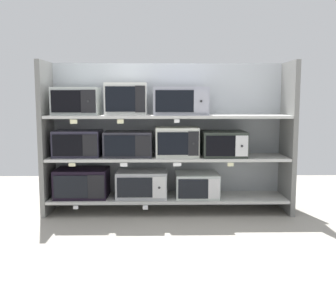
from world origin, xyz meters
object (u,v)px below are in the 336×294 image
object	(u,v)px
microwave_3	(78,143)
microwave_6	(223,144)
microwave_2	(197,185)
microwave_8	(126,99)
microwave_9	(181,101)
microwave_1	(142,184)
microwave_5	(177,142)
microwave_0	(82,183)
microwave_4	(128,144)
microwave_7	(76,101)

from	to	relation	value
microwave_3	microwave_6	world-z (taller)	microwave_3
microwave_2	microwave_6	world-z (taller)	microwave_6
microwave_8	microwave_9	bearing A→B (deg)	0.00
microwave_8	microwave_1	bearing A→B (deg)	0.04
microwave_1	microwave_3	world-z (taller)	microwave_3
microwave_2	microwave_5	distance (m)	0.52
microwave_3	microwave_8	xyz separation A→B (m)	(0.53, 0.00, 0.48)
microwave_6	microwave_3	bearing A→B (deg)	180.00
microwave_5	microwave_8	distance (m)	0.71
microwave_1	microwave_5	distance (m)	0.60
microwave_0	microwave_9	xyz separation A→B (m)	(1.07, 0.00, 0.89)
microwave_2	microwave_4	bearing A→B (deg)	-180.00
microwave_0	microwave_6	bearing A→B (deg)	-0.00
microwave_5	microwave_2	bearing A→B (deg)	-0.04
microwave_0	microwave_2	distance (m)	1.26
microwave_8	microwave_9	distance (m)	0.58
microwave_8	microwave_0	bearing A→B (deg)	180.00
microwave_3	microwave_9	size ratio (longest dim) A/B	0.85
microwave_5	microwave_7	xyz separation A→B (m)	(-1.07, -0.00, 0.44)
microwave_2	microwave_8	distance (m)	1.21
microwave_3	microwave_2	bearing A→B (deg)	-0.00
microwave_8	microwave_2	bearing A→B (deg)	-0.01
microwave_2	microwave_4	xyz separation A→B (m)	(-0.75, -0.00, 0.45)
microwave_6	microwave_7	size ratio (longest dim) A/B	0.96
microwave_5	microwave_9	bearing A→B (deg)	-0.01
microwave_9	microwave_6	bearing A→B (deg)	-0.01
microwave_4	microwave_3	bearing A→B (deg)	179.99
microwave_3	microwave_5	size ratio (longest dim) A/B	1.08
microwave_8	microwave_9	size ratio (longest dim) A/B	0.75
microwave_8	microwave_3	bearing A→B (deg)	-179.99
microwave_9	microwave_5	bearing A→B (deg)	179.99
microwave_0	microwave_8	world-z (taller)	microwave_8
microwave_0	microwave_8	distance (m)	1.03
microwave_9	microwave_8	bearing A→B (deg)	-180.00
microwave_4	microwave_0	bearing A→B (deg)	179.98
microwave_1	microwave_5	size ratio (longest dim) A/B	1.19
microwave_2	microwave_6	size ratio (longest dim) A/B	1.00
microwave_1	microwave_4	distance (m)	0.46
microwave_5	microwave_8	bearing A→B (deg)	-180.00
microwave_4	microwave_9	size ratio (longest dim) A/B	0.88
microwave_1	microwave_0	bearing A→B (deg)	-179.99
microwave_6	microwave_7	distance (m)	1.64
microwave_4	microwave_8	xyz separation A→B (m)	(-0.02, 0.00, 0.48)
microwave_6	microwave_2	bearing A→B (deg)	-180.00
microwave_2	microwave_0	bearing A→B (deg)	179.99
microwave_1	microwave_6	bearing A→B (deg)	-0.01
microwave_2	microwave_3	xyz separation A→B (m)	(-1.29, 0.00, 0.46)
microwave_3	microwave_4	xyz separation A→B (m)	(0.54, -0.00, -0.01)
microwave_2	microwave_4	world-z (taller)	microwave_4
microwave_2	microwave_5	xyz separation A→B (m)	(-0.22, 0.00, 0.48)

